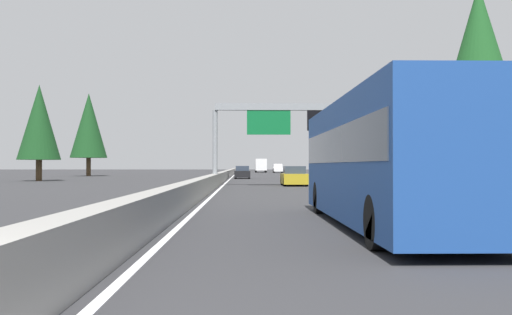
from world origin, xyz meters
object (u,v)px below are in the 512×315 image
sedan_near_right (242,173)px  conifer_right_mid (434,109)px  pickup_far_right (278,168)px  sign_gantry_overhead (301,120)px  bus_mid_left (384,158)px  sedan_near_center (294,177)px  box_truck_distant_b (261,165)px  conifer_left_near (39,122)px  conifer_right_near (479,63)px  conifer_left_mid (89,126)px

sedan_near_right → conifer_right_mid: 22.88m
pickup_far_right → conifer_right_mid: conifer_right_mid is taller
sign_gantry_overhead → bus_mid_left: 28.67m
sedan_near_center → sedan_near_right: same height
sign_gantry_overhead → conifer_right_mid: conifer_right_mid is taller
bus_mid_left → pickup_far_right: bearing=-1.9°
sedan_near_center → conifer_right_mid: conifer_right_mid is taller
sedan_near_right → pickup_far_right: pickup_far_right is taller
sign_gantry_overhead → sedan_near_center: sign_gantry_overhead is taller
sedan_near_right → pickup_far_right: 56.98m
sedan_near_center → box_truck_distant_b: size_ratio=0.52×
pickup_far_right → conifer_left_near: 72.03m
conifer_right_near → conifer_left_near: conifer_right_near is taller
sign_gantry_overhead → sedan_near_right: bearing=10.1°
conifer_left_near → conifer_left_mid: size_ratio=0.79×
bus_mid_left → conifer_left_mid: size_ratio=0.96×
conifer_right_near → sedan_near_center: bearing=81.4°
pickup_far_right → box_truck_distant_b: bearing=46.8°
conifer_left_near → pickup_far_right: bearing=-22.3°
sign_gantry_overhead → conifer_left_mid: bearing=32.6°
sedan_near_right → conifer_left_near: bearing=116.6°
bus_mid_left → conifer_left_near: 49.52m
conifer_right_mid → conifer_left_mid: conifer_left_mid is taller
sign_gantry_overhead → conifer_left_near: (14.83, 24.35, 0.91)m
sedan_near_right → pickup_far_right: bearing=-7.4°
conifer_left_mid → conifer_right_near: bearing=-137.3°
sedan_near_center → conifer_left_mid: conifer_left_mid is taller
conifer_right_near → conifer_right_mid: (13.84, -1.21, -2.01)m
sedan_near_right → conifer_left_mid: (16.82, 22.20, 6.58)m
bus_mid_left → conifer_right_near: (27.40, -13.47, 7.22)m
conifer_right_near → conifer_left_mid: bearing=42.7°
bus_mid_left → box_truck_distant_b: (113.14, -0.07, -0.11)m
sedan_near_right → box_truck_distant_b: (59.84, -3.79, 0.93)m
sign_gantry_overhead → sedan_near_center: (0.90, 0.46, -4.16)m
sedan_near_center → sedan_near_right: size_ratio=1.00×
pickup_far_right → conifer_right_mid: bearing=-170.8°
conifer_left_mid → sedan_near_center: bearing=-147.3°
conifer_right_near → sign_gantry_overhead: bearing=85.1°
conifer_left_mid → bus_mid_left: bearing=-159.7°
sign_gantry_overhead → conifer_left_mid: conifer_left_mid is taller
sedan_near_center → conifer_left_near: conifer_left_near is taller
pickup_far_right → conifer_right_near: 83.39m
sedan_near_right → conifer_right_mid: bearing=-123.3°
bus_mid_left → conifer_right_mid: conifer_right_mid is taller
bus_mid_left → conifer_right_mid: bearing=-19.6°
pickup_far_right → conifer_left_mid: bearing=143.3°
conifer_left_mid → box_truck_distant_b: bearing=-31.1°
sedan_near_center → conifer_left_mid: bearing=32.7°
sedan_near_center → conifer_right_mid: size_ratio=0.39×
box_truck_distant_b → pickup_far_right: box_truck_distant_b is taller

